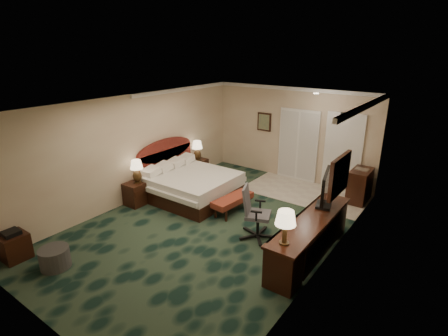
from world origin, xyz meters
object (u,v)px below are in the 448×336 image
Objects in this scene: bed at (192,186)px; lamp_far at (197,151)px; tv at (325,189)px; minibar at (360,186)px; side_table at (14,247)px; desk at (310,238)px; ottoman at (55,258)px; nightstand_far at (198,168)px; nightstand_near at (136,194)px; desk_chair at (258,213)px; lamp_near at (137,171)px; bed_bench at (233,204)px.

lamp_far is at bearing 124.74° from bed.
minibar is at bearing 74.24° from tv.
desk reaches higher than side_table.
tv reaches higher than ottoman.
nightstand_far is 0.20× the size of desk.
nightstand_near is at bearing 90.24° from side_table.
lamp_far reaches higher than bed.
nightstand_far is at bearing 111.31° from lamp_far.
desk_chair reaches higher than nightstand_far.
desk_chair is (3.29, -1.99, -0.28)m from lamp_far.
desk is at bearing -22.98° from desk_chair.
lamp_near is 2.92m from ottoman.
nightstand_far is 0.90× the size of lamp_far.
side_table is 4.69m from desk_chair.
bed_bench is at bearing 70.23° from ottoman.
nightstand_far is at bearing 124.23° from bed.
desk_chair is at bearing 45.44° from side_table.
lamp_far reaches higher than minibar.
nightstand_near is 1.15× the size of side_table.
tv is 1.41m from desk_chair.
nightstand_far is 0.63× the size of minibar.
desk_chair is (1.09, -0.66, 0.36)m from bed_bench.
bed is 1.86× the size of desk_chair.
bed_bench reaches higher than ottoman.
bed is 1.80× the size of bed_bench.
nightstand_near is 2.94m from side_table.
desk is 2.41× the size of desk_chair.
nightstand_near is 1.09× the size of ottoman.
desk_chair reaches higher than minibar.
side_table is at bearing -124.88° from minibar.
desk is at bearing 4.81° from nightstand_near.
minibar is at bearing 52.47° from bed_bench.
bed reaches higher than nightstand_far.
minibar reaches higher than ottoman.
side_table reaches higher than ottoman.
nightstand_far is 4.72m from tv.
nightstand_near is 0.98× the size of lamp_near.
tv is at bearing -17.63° from nightstand_far.
ottoman is (-0.01, -3.76, -0.14)m from bed.
ottoman is 0.20× the size of desk.
lamp_near is at bearing -175.92° from desk.
bed is 2.44× the size of minibar.
side_table reaches higher than bed_bench.
nightstand_near is (-0.89, -1.11, -0.04)m from bed.
lamp_near is at bearing 65.75° from nightstand_near.
desk is (2.23, -0.68, 0.19)m from bed_bench.
side_table is at bearing -102.23° from bed.
bed_bench is 3.32m from minibar.
lamp_far is (0.02, -0.06, 0.57)m from nightstand_far.
lamp_far is 0.52× the size of bed_bench.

